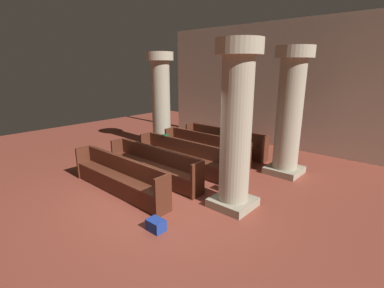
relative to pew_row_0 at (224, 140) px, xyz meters
name	(u,v)px	position (x,y,z in m)	size (l,w,h in m)	color
ground_plane	(154,198)	(0.83, -3.97, -0.45)	(19.20, 19.20, 0.00)	brown
back_wall	(277,86)	(0.83, 2.11, 1.80)	(10.00, 0.16, 4.50)	silver
pew_row_0	(224,140)	(0.00, 0.00, 0.00)	(3.19, 0.47, 0.84)	#562819
pew_row_1	(204,147)	(0.00, -1.08, 0.00)	(3.19, 0.46, 0.84)	#562819
pew_row_2	(181,154)	(0.00, -2.16, 0.00)	(3.19, 0.46, 0.84)	#562819
pew_row_3	(153,163)	(0.00, -3.24, 0.00)	(3.19, 0.46, 0.84)	#562819
pew_row_4	(119,175)	(0.00, -4.32, 0.00)	(3.19, 0.46, 0.84)	#562819
pillar_aisle_side	(290,110)	(2.42, -0.46, 1.34)	(0.98, 0.98, 3.44)	#9F967E
pillar_far_side	(161,98)	(-2.37, -0.74, 1.34)	(0.98, 0.98, 3.44)	#9F967E
pillar_aisle_rear	(236,125)	(2.42, -3.09, 1.34)	(0.92, 0.92, 3.44)	#9F967E
lectern	(244,136)	(0.22, 0.94, 0.00)	(0.48, 0.45, 1.08)	#562B1A
hymn_book	(166,135)	(-0.85, -1.97, 0.41)	(0.14, 0.22, 0.03)	#194723
kneeler_box_blue	(156,225)	(1.88, -4.82, -0.35)	(0.33, 0.25, 0.22)	navy
kneeler_box_red	(228,186)	(1.93, -2.56, -0.32)	(0.32, 0.24, 0.28)	maroon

